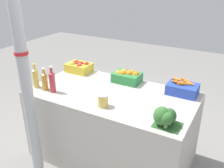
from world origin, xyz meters
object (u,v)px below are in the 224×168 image
at_px(juice_bottle_golden, 36,77).
at_px(pickle_jar, 103,100).
at_px(orange_crate, 127,76).
at_px(carrot_crate, 183,88).
at_px(juice_bottle_amber, 45,81).
at_px(juice_bottle_ruby, 52,81).
at_px(apple_crate, 79,66).
at_px(broccoli_pile, 166,117).
at_px(support_pole, 23,66).

xyz_separation_m(juice_bottle_golden, pickle_jar, (0.86, -0.01, -0.05)).
bearing_deg(orange_crate, carrot_crate, 0.03).
bearing_deg(orange_crate, juice_bottle_golden, -142.22).
distance_m(carrot_crate, pickle_jar, 0.86).
relative_size(juice_bottle_amber, juice_bottle_ruby, 0.87).
height_order(apple_crate, juice_bottle_golden, juice_bottle_golden).
bearing_deg(pickle_jar, apple_crate, 139.64).
xyz_separation_m(orange_crate, broccoli_pile, (0.67, -0.66, 0.01)).
bearing_deg(orange_crate, broccoli_pile, -44.54).
distance_m(apple_crate, carrot_crate, 1.31).
bearing_deg(pickle_jar, orange_crate, 95.12).
bearing_deg(carrot_crate, apple_crate, -179.77).
height_order(orange_crate, juice_bottle_golden, juice_bottle_golden).
height_order(juice_bottle_ruby, pickle_jar, juice_bottle_ruby).
distance_m(orange_crate, juice_bottle_amber, 0.91).
bearing_deg(juice_bottle_ruby, orange_crate, 47.68).
xyz_separation_m(apple_crate, juice_bottle_golden, (-0.12, -0.61, 0.05)).
bearing_deg(broccoli_pile, carrot_crate, 92.97).
relative_size(apple_crate, pickle_jar, 2.50).
height_order(support_pole, juice_bottle_golden, support_pole).
xyz_separation_m(juice_bottle_golden, juice_bottle_amber, (0.13, 0.00, -0.01)).
bearing_deg(juice_bottle_golden, juice_bottle_ruby, 0.00).
xyz_separation_m(support_pole, orange_crate, (0.54, 0.98, -0.34)).
height_order(apple_crate, juice_bottle_amber, juice_bottle_amber).
bearing_deg(juice_bottle_golden, carrot_crate, 23.35).
relative_size(orange_crate, carrot_crate, 1.00).
height_order(orange_crate, pickle_jar, orange_crate).
xyz_separation_m(juice_bottle_amber, pickle_jar, (0.73, -0.01, -0.04)).
distance_m(support_pole, pickle_jar, 0.77).
relative_size(apple_crate, orange_crate, 1.00).
bearing_deg(pickle_jar, juice_bottle_golden, 179.35).
bearing_deg(juice_bottle_golden, apple_crate, 78.85).
bearing_deg(juice_bottle_golden, broccoli_pile, -1.56).
height_order(juice_bottle_golden, juice_bottle_amber, juice_bottle_golden).
bearing_deg(pickle_jar, juice_bottle_amber, 179.23).
xyz_separation_m(orange_crate, juice_bottle_ruby, (-0.56, -0.62, 0.05)).
xyz_separation_m(broccoli_pile, juice_bottle_ruby, (-1.23, 0.04, 0.04)).
bearing_deg(apple_crate, juice_bottle_amber, -89.37).
xyz_separation_m(support_pole, broccoli_pile, (1.21, 0.32, -0.32)).
height_order(juice_bottle_golden, pickle_jar, juice_bottle_golden).
relative_size(juice_bottle_golden, juice_bottle_amber, 1.10).
height_order(support_pole, apple_crate, support_pole).
height_order(orange_crate, juice_bottle_amber, juice_bottle_amber).
relative_size(juice_bottle_ruby, pickle_jar, 2.32).
bearing_deg(support_pole, pickle_jar, 30.72).
bearing_deg(apple_crate, carrot_crate, 0.23).
bearing_deg(juice_bottle_ruby, carrot_crate, 27.31).
bearing_deg(apple_crate, juice_bottle_ruby, -79.49).
height_order(juice_bottle_golden, juice_bottle_ruby, juice_bottle_ruby).
xyz_separation_m(broccoli_pile, pickle_jar, (-0.61, 0.03, -0.02)).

